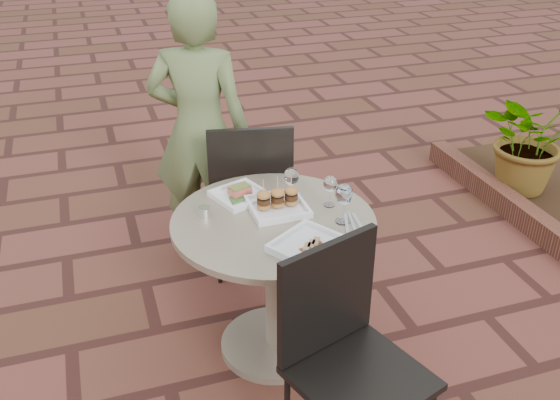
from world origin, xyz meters
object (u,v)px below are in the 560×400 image
object	(u,v)px
cafe_table	(274,266)
plate_salmon	(240,194)
diner	(199,131)
plate_sliders	(278,202)
chair_near	(344,343)
chair_far	(250,187)
plate_tuna	(311,246)

from	to	relation	value
cafe_table	plate_salmon	xyz separation A→B (m)	(-0.09, 0.23, 0.26)
diner	plate_salmon	distance (m)	0.73
plate_sliders	chair_near	bearing A→B (deg)	-88.10
plate_sliders	plate_salmon	bearing A→B (deg)	129.60
chair_far	diner	distance (m)	0.43
cafe_table	chair_near	xyz separation A→B (m)	(0.07, -0.64, 0.07)
cafe_table	plate_tuna	xyz separation A→B (m)	(0.07, -0.28, 0.26)
diner	plate_salmon	size ratio (longest dim) A/B	5.48
plate_salmon	plate_tuna	xyz separation A→B (m)	(0.16, -0.51, -0.00)
plate_salmon	cafe_table	bearing A→B (deg)	-69.47
cafe_table	chair_far	size ratio (longest dim) A/B	0.97
plate_tuna	cafe_table	bearing A→B (deg)	104.23
chair_far	plate_salmon	distance (m)	0.50
chair_far	plate_salmon	world-z (taller)	chair_far
plate_salmon	chair_far	bearing A→B (deg)	68.87
chair_near	plate_salmon	bearing A→B (deg)	81.41
chair_far	chair_near	bearing A→B (deg)	101.05
chair_far	diner	size ratio (longest dim) A/B	0.59
plate_sliders	cafe_table	bearing A→B (deg)	-119.68
chair_far	chair_near	world-z (taller)	same
plate_sliders	diner	bearing A→B (deg)	100.77
plate_sliders	plate_tuna	xyz separation A→B (m)	(0.03, -0.36, -0.02)
diner	plate_sliders	bearing A→B (deg)	125.41
diner	plate_sliders	xyz separation A→B (m)	(0.17, -0.89, -0.02)
diner	plate_tuna	size ratio (longest dim) A/B	4.19
plate_sliders	chair_far	bearing A→B (deg)	86.75
cafe_table	plate_salmon	world-z (taller)	plate_salmon
diner	plate_sliders	size ratio (longest dim) A/B	6.27
chair_far	chair_near	xyz separation A→B (m)	(-0.01, -1.31, 0.00)
chair_near	plate_tuna	size ratio (longest dim) A/B	2.49
chair_near	diner	size ratio (longest dim) A/B	0.59
chair_near	plate_salmon	size ratio (longest dim) A/B	3.26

